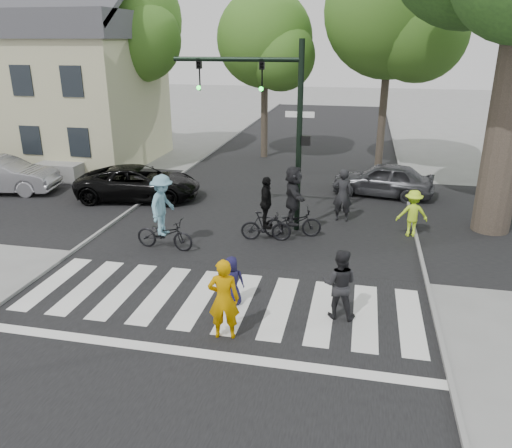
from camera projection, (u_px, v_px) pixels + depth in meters
The scene contains 23 objects.
ground at pixel (207, 322), 11.23m from camera, with size 120.00×120.00×0.00m, color gray.
road_stem at pixel (254, 240), 15.81m from camera, with size 10.00×70.00×0.01m, color black.
road_cross at pixel (271, 210), 18.56m from camera, with size 70.00×10.00×0.01m, color black.
curb_left at pixel (107, 227), 16.79m from camera, with size 0.10×70.00×0.10m, color gray.
curb_right at pixel (420, 252), 14.81m from camera, with size 0.10×70.00×0.10m, color gray.
crosswalk at pixel (215, 307), 11.83m from camera, with size 10.00×3.85×0.01m.
traffic_signal at pixel (273, 110), 15.49m from camera, with size 4.45×0.29×6.00m.
bg_tree_0 at pixel (45, 36), 26.46m from camera, with size 5.46×5.20×8.97m.
bg_tree_1 at pixel (128, 25), 24.82m from camera, with size 6.09×5.80×9.80m.
bg_tree_2 at pixel (269, 44), 24.80m from camera, with size 5.04×4.80×8.40m.
bg_tree_3 at pixel (398, 16), 21.98m from camera, with size 6.30×6.00×10.20m.
house at pixel (68, 86), 24.98m from camera, with size 8.40×8.10×8.82m.
pedestrian_woman at pixel (224, 299), 10.35m from camera, with size 0.66×0.43×1.81m, color #C68600.
pedestrian_child at pixel (232, 281), 11.78m from camera, with size 0.60×0.39×1.22m, color #161438.
pedestrian_adult at pixel (339, 284), 11.16m from camera, with size 0.80×0.63×1.65m, color black.
cyclist_left at pixel (163, 218), 14.80m from camera, with size 1.87×1.23×2.31m.
cyclist_mid at pixel (266, 215), 15.48m from camera, with size 1.62×1.00×2.07m.
cyclist_right at pixel (293, 206), 15.72m from camera, with size 1.93×1.79×2.33m.
car_suv at pixel (139, 183), 19.64m from camera, with size 2.20×4.77×1.32m, color black.
car_silver at pixel (1, 175), 20.49m from camera, with size 1.56×4.47×1.47m, color #9A999F.
car_grey at pixel (383, 179), 20.07m from camera, with size 1.60×3.98×1.36m, color #38393D.
bystander_hivis at pixel (412, 213), 15.89m from camera, with size 0.99×0.57×1.53m, color #C5F626.
bystander_dark at pixel (342, 195), 17.17m from camera, with size 0.68×0.45×1.87m, color black.
Camera 1 is at (3.13, -9.32, 5.97)m, focal length 35.00 mm.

